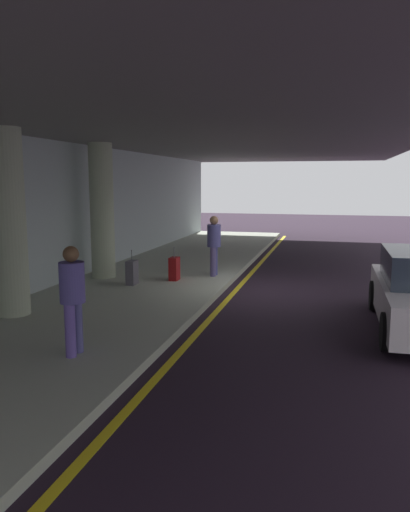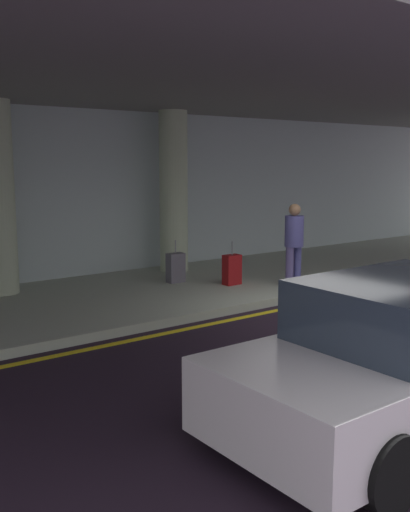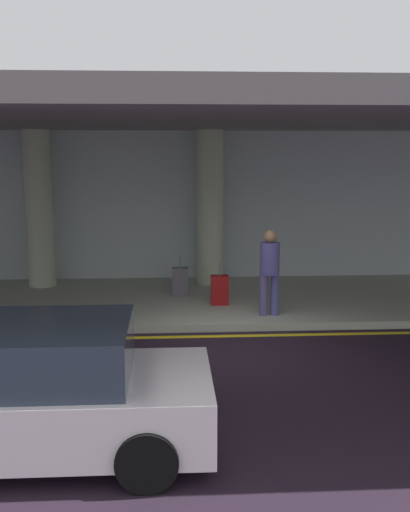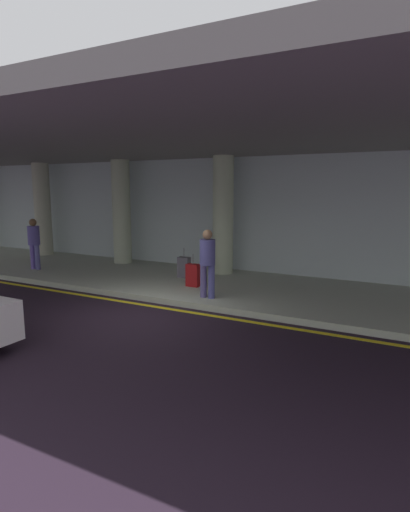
{
  "view_description": "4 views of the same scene",
  "coord_description": "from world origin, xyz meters",
  "px_view_note": "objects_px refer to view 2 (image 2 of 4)",
  "views": [
    {
      "loc": [
        -12.28,
        -1.62,
        2.79
      ],
      "look_at": [
        -0.25,
        1.52,
        0.89
      ],
      "focal_mm": 34.52,
      "sensor_mm": 36.0,
      "label": 1
    },
    {
      "loc": [
        -7.53,
        -6.75,
        2.65
      ],
      "look_at": [
        -0.49,
        2.64,
        0.78
      ],
      "focal_mm": 41.29,
      "sensor_mm": 36.0,
      "label": 2
    },
    {
      "loc": [
        -0.98,
        -9.92,
        3.4
      ],
      "look_at": [
        -0.23,
        2.68,
        1.15
      ],
      "focal_mm": 42.85,
      "sensor_mm": 36.0,
      "label": 3
    },
    {
      "loc": [
        5.46,
        -7.13,
        2.8
      ],
      "look_at": [
        0.46,
        2.41,
        1.03
      ],
      "focal_mm": 28.83,
      "sensor_mm": 36.0,
      "label": 4
    }
  ],
  "objects_px": {
    "suitcase_upright_primary": "(232,270)",
    "suitcase_upright_secondary": "(176,268)",
    "support_column_right_mid": "(174,192)",
    "person_waiting_for_ride": "(294,239)",
    "car_white": "(403,358)"
  },
  "relations": [
    {
      "from": "suitcase_upright_primary",
      "to": "suitcase_upright_secondary",
      "type": "distance_m",
      "value": 1.19
    },
    {
      "from": "suitcase_upright_primary",
      "to": "support_column_right_mid",
      "type": "bearing_deg",
      "value": 119.08
    },
    {
      "from": "car_white",
      "to": "suitcase_upright_primary",
      "type": "bearing_deg",
      "value": 69.65
    },
    {
      "from": "support_column_right_mid",
      "to": "suitcase_upright_secondary",
      "type": "height_order",
      "value": "support_column_right_mid"
    },
    {
      "from": "suitcase_upright_primary",
      "to": "suitcase_upright_secondary",
      "type": "height_order",
      "value": "same"
    },
    {
      "from": "person_waiting_for_ride",
      "to": "car_white",
      "type": "bearing_deg",
      "value": -42.33
    },
    {
      "from": "car_white",
      "to": "suitcase_upright_primary",
      "type": "xyz_separation_m",
      "value": [
        2.61,
        5.87,
        -0.25
      ]
    },
    {
      "from": "suitcase_upright_primary",
      "to": "suitcase_upright_secondary",
      "type": "bearing_deg",
      "value": 159.81
    },
    {
      "from": "support_column_right_mid",
      "to": "suitcase_upright_secondary",
      "type": "bearing_deg",
      "value": -122.61
    },
    {
      "from": "car_white",
      "to": "support_column_right_mid",
      "type": "bearing_deg",
      "value": 75.78
    },
    {
      "from": "suitcase_upright_secondary",
      "to": "support_column_right_mid",
      "type": "bearing_deg",
      "value": 80.14
    },
    {
      "from": "support_column_right_mid",
      "to": "suitcase_upright_secondary",
      "type": "relative_size",
      "value": 4.06
    },
    {
      "from": "person_waiting_for_ride",
      "to": "suitcase_upright_primary",
      "type": "bearing_deg",
      "value": -141.58
    },
    {
      "from": "person_waiting_for_ride",
      "to": "suitcase_upright_primary",
      "type": "height_order",
      "value": "person_waiting_for_ride"
    },
    {
      "from": "suitcase_upright_primary",
      "to": "person_waiting_for_ride",
      "type": "bearing_deg",
      "value": -17.05
    }
  ]
}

